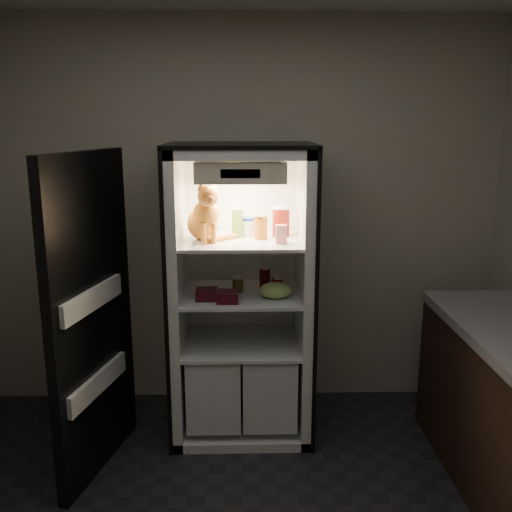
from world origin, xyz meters
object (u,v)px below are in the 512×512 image
Objects in this scene: tabby_cat at (205,218)px; refrigerator at (241,312)px; grape_bag at (275,290)px; parmesan_shaker at (237,223)px; pepper_jar at (281,221)px; cream_carton at (281,234)px; soda_can_b at (276,284)px; soda_can_c at (277,287)px; mayo_tub at (248,227)px; soda_can_a at (265,278)px; berry_box_right at (228,297)px; salsa_jar at (261,227)px; berry_box_left at (207,294)px; condiment_jar at (238,284)px.

refrigerator is at bearing 7.19° from tabby_cat.
parmesan_shaker is at bearing 143.96° from grape_bag.
pepper_jar is (0.28, 0.04, 0.00)m from parmesan_shaker.
pepper_jar is at bearing -0.94° from tabby_cat.
pepper_jar reaches higher than cream_carton.
grape_bag is at bearing -95.72° from soda_can_b.
refrigerator is at bearing -172.10° from pepper_jar.
soda_can_c is at bearing 75.38° from grape_bag.
pepper_jar is at bearing 78.23° from grape_bag.
soda_can_c is (0.18, -0.15, -0.35)m from mayo_tub.
refrigerator reaches higher than parmesan_shaker.
tabby_cat is at bearing -156.38° from refrigerator.
cream_carton is at bearing -28.31° from tabby_cat.
soda_can_c is at bearing -82.96° from soda_can_b.
soda_can_b is (0.07, -0.14, -0.01)m from soda_can_a.
soda_can_a is 1.14× the size of soda_can_b.
grape_bag is at bearing -104.62° from soda_can_c.
berry_box_right is (-0.31, -0.13, -0.02)m from soda_can_c.
salsa_jar is at bearing -48.80° from mayo_tub.
salsa_jar is at bearing 172.45° from soda_can_b.
refrigerator is 16.54× the size of soda_can_b.
pepper_jar reaches higher than soda_can_a.
soda_can_b reaches higher than berry_box_left.
mayo_tub is 1.04× the size of soda_can_b.
salsa_jar reaches higher than soda_can_b.
pepper_jar is at bearing 35.66° from salsa_jar.
refrigerator is 19.31× the size of condiment_jar.
parmesan_shaker is 1.63× the size of cream_carton.
pepper_jar is 0.60m from berry_box_right.
pepper_jar is 0.40m from soda_can_b.
berry_box_left is (-0.42, -0.01, -0.02)m from grape_bag.
pepper_jar is at bearing 25.59° from berry_box_left.
tabby_cat is 0.62m from soda_can_c.
salsa_jar is 0.38m from soda_can_b.
tabby_cat is 0.22m from parmesan_shaker.
tabby_cat reaches higher than berry_box_right.
soda_can_b is (-0.03, -0.11, -0.39)m from pepper_jar.
berry_box_right is at bearing -104.28° from parmesan_shaker.
cream_carton is 0.44m from soda_can_a.
parmesan_shaker is 0.46m from soda_can_b.
tabby_cat is 0.50m from berry_box_right.
parmesan_shaker reaches higher than soda_can_b.
soda_can_a is 0.20m from condiment_jar.
soda_can_a is (0.15, 0.06, 0.21)m from refrigerator.
mayo_tub is at bearing 131.14° from cream_carton.
tabby_cat is at bearing -153.72° from mayo_tub.
tabby_cat is (-0.22, -0.10, 0.64)m from refrigerator.
condiment_jar is (0.20, 0.06, -0.44)m from tabby_cat.
soda_can_c is (0.45, -0.02, -0.44)m from tabby_cat.
tabby_cat is at bearing -176.78° from soda_can_b.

